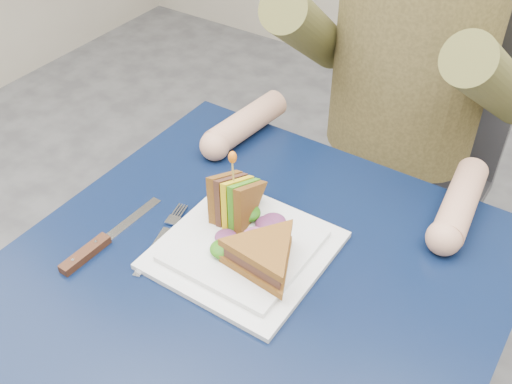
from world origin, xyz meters
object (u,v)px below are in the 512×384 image
Objects in this scene: knife at (95,247)px; plate at (244,248)px; table at (251,306)px; sandwich_flat at (264,256)px; diner at (414,28)px; sandwich_upright at (234,201)px; fork at (160,240)px; chair at (406,151)px.

plate is at bearing 32.10° from knife.
sandwich_flat is (0.02, 0.01, 0.12)m from table.
table is 1.01× the size of diner.
sandwich_upright is at bearing 138.64° from plate.
sandwich_flat is 0.29m from knife.
diner is 4.98× the size of sandwich_upright.
diner is 3.36× the size of knife.
knife is (-0.25, -0.69, -0.18)m from diner.
plate is at bearing 155.56° from sandwich_flat.
sandwich_flat reaches higher than fork.
table is 0.72m from chair.
fork reaches higher than table.
plate is (-0.04, -0.56, -0.18)m from diner.
chair is at bearing 82.13° from sandwich_upright.
knife is (-0.08, -0.07, 0.00)m from fork.
sandwich_upright is (-0.11, 0.07, 0.01)m from sandwich_flat.
fork is (-0.19, -0.03, -0.04)m from sandwich_flat.
diner reaches higher than plate.
plate is (-0.04, -0.67, 0.20)m from chair.
knife reaches higher than table.
fork is (-0.08, -0.10, -0.05)m from sandwich_upright.
table is at bearing -154.96° from sandwich_flat.
sandwich_flat is (0.02, -0.70, 0.23)m from chair.
table is at bearing -42.34° from sandwich_upright.
sandwich_flat is (0.06, -0.03, 0.04)m from plate.
chair is 5.24× the size of fork.
plate is 0.25m from knife.
sandwich_upright is 0.67× the size of knife.
sandwich_flat is at bearing -24.44° from plate.
diner is 4.20× the size of fork.
diner reaches higher than chair.
knife is (-0.21, -0.13, -0.00)m from plate.
sandwich_flat is 0.13m from sandwich_upright.
sandwich_upright is 0.14m from fork.
table is 2.88× the size of plate.
knife is at bearing -158.08° from sandwich_flat.
sandwich_flat is at bearing -88.41° from chair.
plate is 1.64× the size of sandwich_flat.
plate is 1.74× the size of sandwich_upright.
sandwich_upright reaches higher than fork.
fork is at bearing -103.02° from chair.
sandwich_flat reaches higher than knife.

